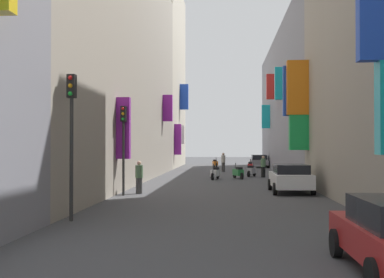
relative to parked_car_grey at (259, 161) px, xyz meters
The scene contains 17 objects.
ground_plane 21.27m from the parked_car_grey, 100.73° to the right, with size 140.00×140.00×0.00m, color #424244.
building_left_mid_a 26.69m from the parked_car_grey, 117.83° to the right, with size 6.80×33.23×16.54m.
building_left_mid_b 15.47m from the parked_car_grey, behind, with size 6.96×15.15×20.89m.
building_right_mid_a 29.19m from the parked_car_grey, 81.67° to the right, with size 7.37×5.90×19.76m.
building_right_mid_b 10.38m from the parked_car_grey, 62.31° to the right, with size 7.09×33.62×12.81m.
parked_car_grey is the anchor object (origin of this frame).
parked_car_white 28.74m from the parked_car_grey, 90.72° to the right, with size 2.00×4.10×1.44m.
scooter_green 18.75m from the parked_car_grey, 98.47° to the right, with size 0.81×1.86×1.13m.
scooter_orange 4.85m from the parked_car_grey, behind, with size 0.67×1.91×1.13m.
scooter_silver 16.10m from the parked_car_grey, 95.94° to the right, with size 0.81×1.68×1.13m.
scooter_red 7.64m from the parked_car_grey, 100.07° to the right, with size 0.55×1.91×1.13m.
scooter_white 19.86m from the parked_car_grey, 102.81° to the right, with size 0.71×1.89×1.13m.
pedestrian_crossing 16.78m from the parked_car_grey, 92.80° to the right, with size 0.47×0.47×1.63m.
pedestrian_near_left 10.06m from the parked_car_grey, 112.75° to the right, with size 0.53×0.53×1.74m.
pedestrian_near_right 30.85m from the parked_car_grey, 104.96° to the right, with size 0.44×0.44×1.63m.
traffic_light_near_corner 31.98m from the parked_car_grey, 105.56° to the right, with size 0.26×0.34×4.29m.
traffic_light_far_corner 39.56m from the parked_car_grey, 102.50° to the right, with size 0.26×0.34×4.66m.
Camera 1 is at (0.32, -2.60, 2.39)m, focal length 44.91 mm.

